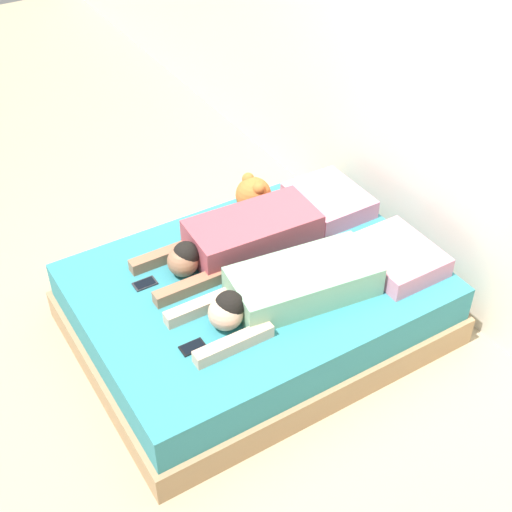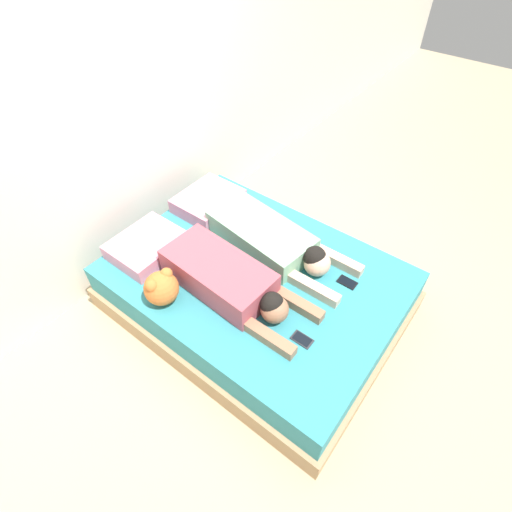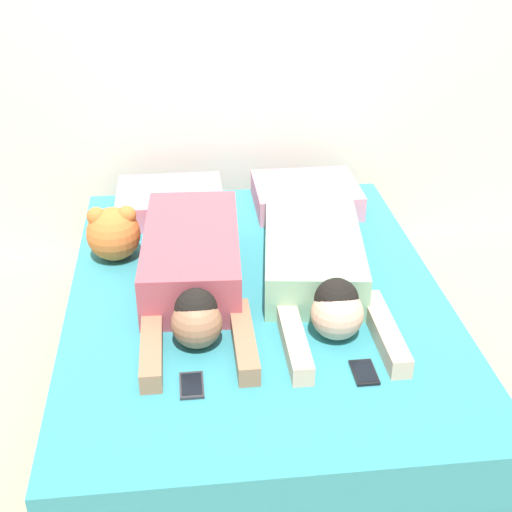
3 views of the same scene
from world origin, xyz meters
name	(u,v)px [view 2 (image 2 of 3)]	position (x,y,z in m)	size (l,w,h in m)	color
ground_plane	(256,306)	(0.00, 0.00, 0.00)	(12.00, 12.00, 0.00)	tan
wall_back	(116,97)	(0.00, 1.13, 1.30)	(12.00, 0.06, 2.60)	silver
bed	(256,290)	(0.00, 0.00, 0.20)	(1.48, 1.96, 0.40)	tan
pillow_head_left	(147,246)	(-0.32, 0.72, 0.46)	(0.48, 0.40, 0.12)	pink
pillow_head_right	(208,201)	(0.32, 0.72, 0.46)	(0.48, 0.40, 0.12)	pink
person_left	(229,280)	(-0.24, 0.04, 0.50)	(0.40, 1.07, 0.20)	#B24C59
person_right	(272,240)	(0.24, 0.04, 0.48)	(0.47, 1.14, 0.21)	#8CBF99
cell_phone_left	(302,339)	(-0.26, -0.55, 0.40)	(0.08, 0.13, 0.01)	#2D2D33
cell_phone_right	(347,282)	(0.29, -0.54, 0.40)	(0.08, 0.13, 0.01)	black
plush_toy	(161,288)	(-0.55, 0.32, 0.52)	(0.22, 0.22, 0.23)	orange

